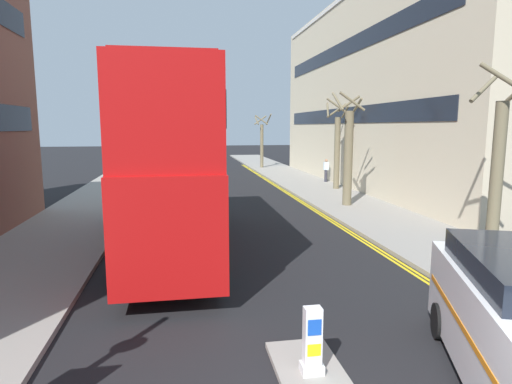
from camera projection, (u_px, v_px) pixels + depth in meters
The scene contains 13 objects.
sidewalk_right at pixel (360, 209), 21.01m from camera, with size 4.00×80.00×0.14m, color gray.
sidewalk_left at pixel (79, 218), 18.85m from camera, with size 4.00×80.00×0.14m, color gray.
kerb_line_outer at pixel (333, 220), 18.72m from camera, with size 0.10×56.00×0.01m, color yellow.
kerb_line_inner at pixel (329, 221), 18.69m from camera, with size 0.10×56.00×0.01m, color yellow.
traffic_island at pixel (312, 375), 6.97m from camera, with size 1.10×2.20×0.10m, color gray.
keep_left_bollard at pixel (312, 343), 6.89m from camera, with size 0.36×0.28×1.11m.
double_decker_bus_away at pixel (172, 158), 13.89m from camera, with size 2.83×10.82×5.64m.
pedestrian_far at pixel (326, 170), 30.64m from camera, with size 0.34×0.22×1.62m.
street_tree_near at pixel (262, 142), 41.29m from camera, with size 1.61×1.60×5.10m.
street_tree_mid at pixel (337, 148), 27.01m from camera, with size 1.73×1.84×5.61m.
street_tree_far at pixel (497, 174), 11.88m from camera, with size 1.85×1.82×5.70m.
street_tree_distant at pixel (348, 154), 21.30m from camera, with size 1.43×1.49×5.58m.
townhouse_terrace_right at pixel (413, 93), 29.12m from camera, with size 10.08×28.00×12.50m.
Camera 1 is at (-1.97, -3.50, 4.03)m, focal length 30.28 mm.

